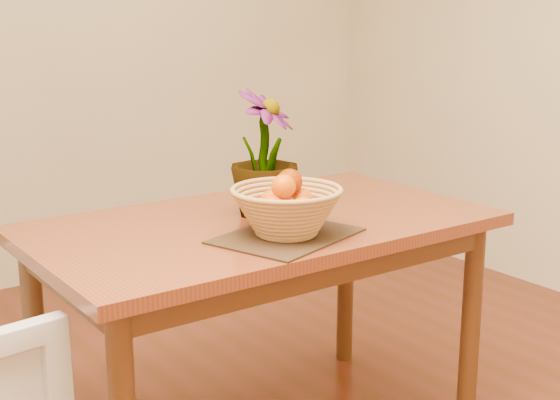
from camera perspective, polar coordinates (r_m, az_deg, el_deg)
wall_back at (r=4.08m, az=-17.43°, el=12.71°), size 4.00×0.02×2.70m
table at (r=2.42m, az=-1.37°, el=-3.43°), size 1.40×0.80×0.75m
placemat at (r=2.21m, az=0.48°, el=-2.64°), size 0.46×0.40×0.01m
wicker_basket at (r=2.19m, az=0.49°, el=-0.96°), size 0.32×0.32×0.13m
orange_pile at (r=2.18m, az=0.53°, el=0.32°), size 0.19×0.18×0.13m
potted_plant at (r=2.40m, az=-1.15°, el=3.43°), size 0.31×0.31×0.39m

